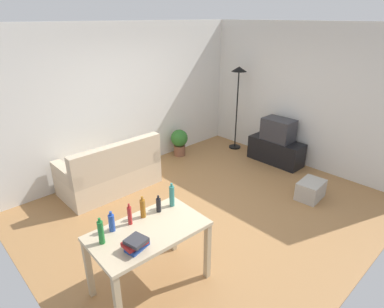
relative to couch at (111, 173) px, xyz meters
The scene contains 17 objects.
ground_plane 1.80m from the couch, 64.00° to the right, with size 5.20×4.40×0.02m, color #9E7042.
wall_rear 1.43m from the couch, 38.32° to the left, with size 5.20×0.10×2.70m, color silver.
wall_right 3.87m from the couch, 25.20° to the right, with size 0.10×4.40×2.70m, color silver.
couch is the anchor object (origin of this frame).
tv_stand 3.29m from the couch, 23.35° to the right, with size 0.44×1.10×0.48m.
tv 3.32m from the couch, 23.32° to the right, with size 0.41×0.60×0.44m.
torchiere_lamp 3.23m from the couch, ahead, with size 0.32×0.32×1.81m.
desk 2.37m from the couch, 110.04° to the right, with size 1.23×0.75×0.76m.
potted_plant 1.85m from the couch, ahead, with size 0.36×0.36×0.57m.
storage_box 3.35m from the couch, 48.35° to the right, with size 0.48×0.34×0.30m, color #A8A399.
bottle_green 2.49m from the couch, 121.15° to the right, with size 0.06×0.06×0.28m.
bottle_blue 2.31m from the couch, 118.75° to the right, with size 0.06×0.06×0.23m.
bottle_red 2.25m from the couch, 113.84° to the right, with size 0.05×0.05×0.25m.
bottle_amber 2.18m from the couch, 109.63° to the right, with size 0.06×0.06×0.25m.
bottle_dark 2.15m from the couch, 104.44° to the right, with size 0.05×0.05×0.20m.
bottle_tall 2.14m from the couch, 99.37° to the right, with size 0.06×0.06×0.29m.
book_stack 2.65m from the couch, 114.11° to the right, with size 0.25×0.21×0.12m.
Camera 1 is at (-3.10, -2.89, 2.79)m, focal length 29.84 mm.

